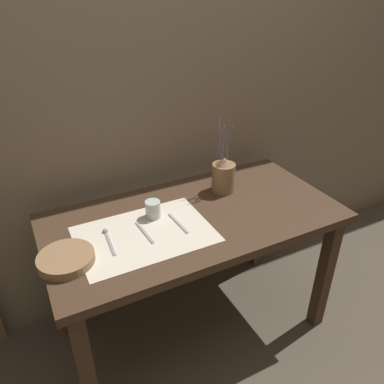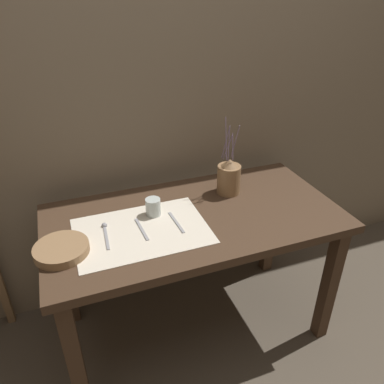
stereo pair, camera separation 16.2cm
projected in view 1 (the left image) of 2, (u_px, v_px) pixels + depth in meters
ground_plane at (194, 324)px, 2.04m from camera, size 12.00×12.00×0.00m
stone_wall_back at (151, 84)px, 1.79m from camera, size 7.00×0.06×2.40m
wooden_table at (194, 232)px, 1.73m from camera, size 1.33×0.68×0.71m
linen_cloth at (145, 234)px, 1.55m from camera, size 0.55×0.38×0.00m
pitcher_with_flowers at (223, 175)px, 1.84m from camera, size 0.11×0.11×0.38m
wooden_bowl at (66, 259)px, 1.39m from camera, size 0.21×0.21×0.04m
glass_tumbler_near at (153, 209)px, 1.64m from camera, size 0.07×0.07×0.08m
spoon_outer at (107, 235)px, 1.54m from camera, size 0.03×0.18×0.02m
fork_outer at (144, 232)px, 1.56m from camera, size 0.02×0.17×0.00m
knife_center at (178, 223)px, 1.62m from camera, size 0.02×0.17×0.00m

